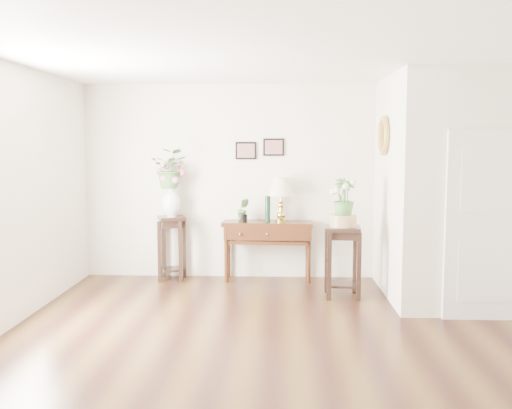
# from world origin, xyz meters

# --- Properties ---
(floor) EXTENTS (6.00, 5.50, 0.02)m
(floor) POSITION_xyz_m (0.00, 0.00, 0.00)
(floor) COLOR #4D3417
(floor) RESTS_ON ground
(ceiling) EXTENTS (6.00, 5.50, 0.02)m
(ceiling) POSITION_xyz_m (0.00, 0.00, 2.80)
(ceiling) COLOR white
(ceiling) RESTS_ON ground
(wall_back) EXTENTS (6.00, 0.02, 2.80)m
(wall_back) POSITION_xyz_m (0.00, 2.75, 1.40)
(wall_back) COLOR white
(wall_back) RESTS_ON ground
(wall_front) EXTENTS (6.00, 0.02, 2.80)m
(wall_front) POSITION_xyz_m (0.00, -2.75, 1.40)
(wall_front) COLOR white
(wall_front) RESTS_ON ground
(partition) EXTENTS (1.80, 1.95, 2.80)m
(partition) POSITION_xyz_m (2.10, 1.77, 1.40)
(partition) COLOR white
(partition) RESTS_ON floor
(door) EXTENTS (0.90, 0.05, 2.10)m
(door) POSITION_xyz_m (2.10, 0.78, 1.05)
(door) COLOR silver
(door) RESTS_ON floor
(art_print_left) EXTENTS (0.30, 0.02, 0.25)m
(art_print_left) POSITION_xyz_m (-0.65, 2.73, 1.85)
(art_print_left) COLOR black
(art_print_left) RESTS_ON wall_back
(art_print_right) EXTENTS (0.30, 0.02, 0.25)m
(art_print_right) POSITION_xyz_m (-0.25, 2.73, 1.90)
(art_print_right) COLOR black
(art_print_right) RESTS_ON wall_back
(wall_ornament) EXTENTS (0.07, 0.51, 0.51)m
(wall_ornament) POSITION_xyz_m (1.16, 1.90, 2.05)
(wall_ornament) COLOR gold
(wall_ornament) RESTS_ON partition
(console_table) EXTENTS (1.30, 0.50, 0.85)m
(console_table) POSITION_xyz_m (-0.33, 2.52, 0.42)
(console_table) COLOR #392012
(console_table) RESTS_ON floor
(table_lamp) EXTENTS (0.42, 0.42, 0.63)m
(table_lamp) POSITION_xyz_m (-0.14, 2.52, 1.20)
(table_lamp) COLOR gold
(table_lamp) RESTS_ON console_table
(green_vase) EXTENTS (0.09, 0.09, 0.36)m
(green_vase) POSITION_xyz_m (-0.33, 2.52, 1.02)
(green_vase) COLOR #112F20
(green_vase) RESTS_ON console_table
(potted_plant) EXTENTS (0.19, 0.16, 0.31)m
(potted_plant) POSITION_xyz_m (-0.68, 2.52, 1.00)
(potted_plant) COLOR #447A3A
(potted_plant) RESTS_ON console_table
(plant_stand_a) EXTENTS (0.46, 0.46, 0.92)m
(plant_stand_a) POSITION_xyz_m (-1.70, 2.51, 0.46)
(plant_stand_a) COLOR black
(plant_stand_a) RESTS_ON floor
(porcelain_vase) EXTENTS (0.34, 0.34, 0.45)m
(porcelain_vase) POSITION_xyz_m (-1.70, 2.51, 1.14)
(porcelain_vase) COLOR white
(porcelain_vase) RESTS_ON plant_stand_a
(lily_arrangement) EXTENTS (0.57, 0.51, 0.56)m
(lily_arrangement) POSITION_xyz_m (-1.70, 2.51, 1.60)
(lily_arrangement) COLOR #447A3A
(lily_arrangement) RESTS_ON porcelain_vase
(plant_stand_b) EXTENTS (0.46, 0.46, 0.91)m
(plant_stand_b) POSITION_xyz_m (0.64, 1.68, 0.45)
(plant_stand_b) COLOR black
(plant_stand_b) RESTS_ON floor
(ceramic_bowl) EXTENTS (0.36, 0.36, 0.15)m
(ceramic_bowl) POSITION_xyz_m (0.64, 1.68, 0.99)
(ceramic_bowl) COLOR tan
(ceramic_bowl) RESTS_ON plant_stand_b
(narcissus) EXTENTS (0.36, 0.36, 0.49)m
(narcissus) POSITION_xyz_m (0.64, 1.68, 1.27)
(narcissus) COLOR #447A3A
(narcissus) RESTS_ON ceramic_bowl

